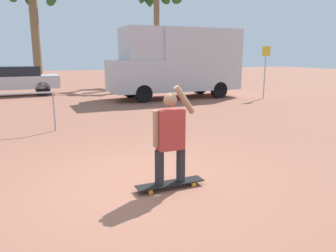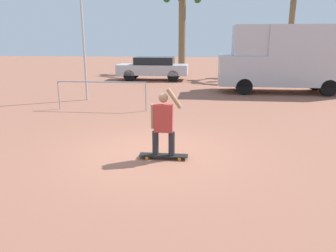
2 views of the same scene
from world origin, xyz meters
name	(u,v)px [view 1 (image 1 of 2)]	position (x,y,z in m)	size (l,w,h in m)	color
ground_plane	(145,183)	(0.00, 0.00, 0.00)	(80.00, 80.00, 0.00)	#935B47
skateboard	(170,184)	(0.28, -0.36, 0.07)	(1.08, 0.23, 0.09)	black
person_skateboarder	(170,134)	(0.28, -0.36, 0.86)	(0.68, 0.22, 1.50)	#28282D
camper_van	(178,61)	(5.11, 9.44, 1.72)	(6.15, 2.13, 3.20)	black
parked_car_silver	(13,80)	(-2.08, 13.64, 0.78)	(4.43, 1.73, 1.45)	black
palm_tree_center_background	(33,7)	(-0.61, 18.67, 4.94)	(2.99, 3.12, 6.42)	brown
street_sign	(265,65)	(8.72, 7.55, 1.54)	(0.44, 0.06, 2.40)	#B7B7BC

